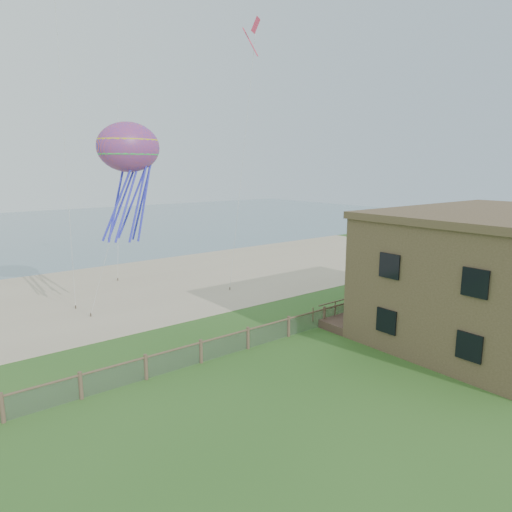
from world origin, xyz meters
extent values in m
plane|color=#2B571E|center=(0.00, 0.00, 0.00)|extent=(160.00, 160.00, 0.00)
cube|color=tan|center=(0.00, 22.00, 0.00)|extent=(72.00, 20.00, 0.02)
cube|color=slate|center=(0.00, 66.00, 0.00)|extent=(160.00, 68.00, 0.02)
cube|color=brown|center=(13.00, -1.00, 3.50)|extent=(15.00, 10.00, 7.00)
cube|color=#4E372D|center=(13.00, 5.00, 0.25)|extent=(15.00, 2.00, 0.50)
camera|label=1|loc=(-14.24, -12.91, 9.83)|focal=32.00mm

